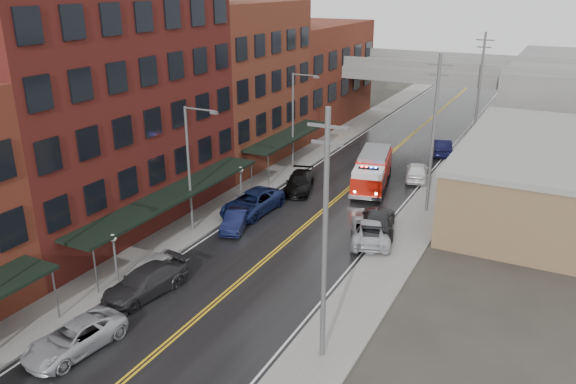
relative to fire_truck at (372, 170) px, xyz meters
The scene contains 30 objects.
road 8.65m from the fire_truck, 101.01° to the right, with size 11.00×160.00×0.02m, color black.
sidewalk_left 12.32m from the fire_truck, 136.90° to the right, with size 3.00×160.00×0.15m, color slate.
sidewalk_right 10.21m from the fire_truck, 55.80° to the right, with size 3.00×160.00×0.15m, color slate.
curb_left 11.18m from the fire_truck, 131.05° to the right, with size 0.30×160.00×0.15m, color gray.
curb_right 9.39m from the fire_truck, 64.27° to the right, with size 0.30×160.00×0.15m, color gray.
brick_building_b 22.66m from the fire_truck, 134.19° to the right, with size 9.00×20.00×18.00m, color #4E1814.
brick_building_c 16.20m from the fire_truck, behind, with size 9.00×15.00×15.00m, color brown.
brick_building_far 25.06m from the fire_truck, 127.22° to the left, with size 9.00×20.00×12.00m, color #602A19.
tan_building 14.50m from the fire_truck, ahead, with size 14.00×22.00×5.00m, color brown.
awning_1 17.91m from the fire_truck, 120.70° to the right, with size 2.60×18.00×3.09m.
awning_2 9.47m from the fire_truck, 166.74° to the left, with size 2.60×13.00×3.09m.
globe_lamp_1 23.76m from the fire_truck, 109.75° to the right, with size 0.44×0.44×3.12m.
globe_lamp_2 11.61m from the fire_truck, 133.85° to the right, with size 0.44×0.44×3.12m.
street_lamp_1 16.90m from the fire_truck, 119.66° to the right, with size 2.64×0.22×9.00m.
street_lamp_2 9.08m from the fire_truck, 168.60° to the left, with size 2.64×0.22×9.00m.
utility_pole_0 24.47m from the fire_truck, 76.57° to the right, with size 1.80×0.24×12.00m.
utility_pole_1 8.04m from the fire_truck, 31.02° to the right, with size 1.80×0.24×12.00m.
utility_pole_2 18.18m from the fire_truck, 71.48° to the left, with size 1.80×0.24×12.00m.
overpass 24.11m from the fire_truck, 93.93° to the left, with size 40.00×10.00×7.50m.
fire_truck is the anchor object (origin of this frame).
parked_car_left_2 28.73m from the fire_truck, 100.48° to the right, with size 2.32×5.04×1.40m, color #A7A9AF.
parked_car_left_3 23.36m from the fire_truck, 103.96° to the right, with size 2.19×5.38×1.56m, color #2A292C.
parked_car_left_4 22.45m from the fire_truck, 106.12° to the right, with size 1.88×4.67×1.59m, color #BCBCBC.
parked_car_left_5 13.96m from the fire_truck, 114.79° to the right, with size 1.44×4.12×1.36m, color black.
parked_car_left_6 11.47m from the fire_truck, 123.41° to the right, with size 2.77×6.01×1.67m, color #131D48.
parked_car_left_7 6.37m from the fire_truck, 145.78° to the right, with size 2.10×5.16×1.50m, color black.
parked_car_right_0 10.73m from the fire_truck, 71.61° to the right, with size 2.59×5.62×1.56m, color #B1B3B9.
parked_car_right_1 9.23m from the fire_truck, 68.46° to the right, with size 2.34×5.76×1.67m, color black.
parked_car_right_2 4.90m from the fire_truck, 52.46° to the left, with size 1.87×4.65×1.59m, color white.
parked_car_right_3 13.09m from the fire_truck, 76.17° to the left, with size 1.76×5.05×1.66m, color black.
Camera 1 is at (15.79, -5.47, 16.69)m, focal length 35.00 mm.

